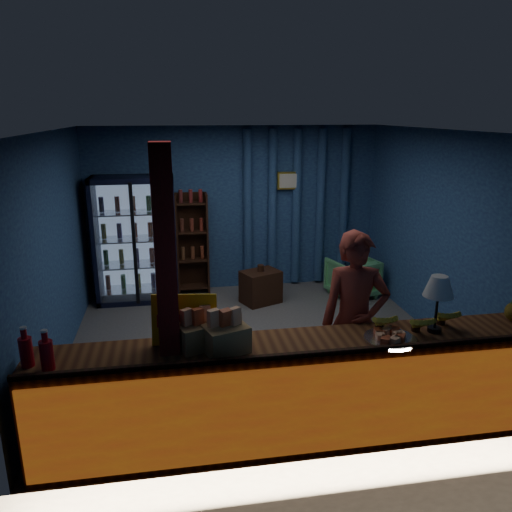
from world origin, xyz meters
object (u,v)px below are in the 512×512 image
Objects in this scene: table_lamp at (439,289)px; green_chair at (352,277)px; pastry_tray at (390,338)px; shopkeeper at (354,322)px.

green_chair is at bearing 81.20° from table_lamp.
pastry_tray is at bearing 58.72° from green_chair.
pastry_tray is 0.86× the size of table_lamp.
shopkeeper reaches higher than pastry_tray.
shopkeeper is 2.63× the size of green_chair.
pastry_tray is at bearing -68.27° from shopkeeper.
shopkeeper reaches higher than table_lamp.
green_chair is 3.55m from table_lamp.
table_lamp is (0.45, 0.10, 0.38)m from pastry_tray.
table_lamp is (-0.52, -3.35, 1.05)m from green_chair.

